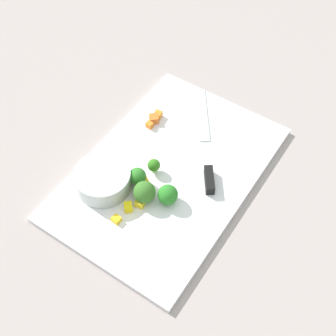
{
  "coord_description": "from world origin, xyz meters",
  "views": [
    {
      "loc": [
        0.46,
        0.3,
        0.77
      ],
      "look_at": [
        0.0,
        0.0,
        0.02
      ],
      "focal_mm": 50.27,
      "sensor_mm": 36.0,
      "label": 1
    }
  ],
  "objects": [
    {
      "name": "pepper_dice_0",
      "position": [
        0.1,
        0.0,
        0.02
      ],
      "size": [
        0.02,
        0.02,
        0.01
      ],
      "primitive_type": "cube",
      "rotation": [
        0.0,
        0.0,
        0.19
      ],
      "color": "yellow",
      "rests_on": "cutting_board"
    },
    {
      "name": "pepper_dice_2",
      "position": [
        0.06,
        -0.02,
        0.02
      ],
      "size": [
        0.03,
        0.03,
        0.02
      ],
      "primitive_type": "cube",
      "rotation": [
        0.0,
        0.0,
        2.61
      ],
      "color": "yellow",
      "rests_on": "cutting_board"
    },
    {
      "name": "broccoli_floret_1",
      "position": [
        0.08,
        -0.0,
        0.04
      ],
      "size": [
        0.04,
        0.04,
        0.05
      ],
      "color": "#94AC5D",
      "rests_on": "cutting_board"
    },
    {
      "name": "pepper_dice_4",
      "position": [
        0.12,
        -0.01,
        0.02
      ],
      "size": [
        0.02,
        0.02,
        0.02
      ],
      "primitive_type": "cube",
      "rotation": [
        0.0,
        0.0,
        2.31
      ],
      "color": "yellow",
      "rests_on": "cutting_board"
    },
    {
      "name": "cutting_board",
      "position": [
        0.0,
        0.0,
        0.01
      ],
      "size": [
        0.47,
        0.32,
        0.01
      ],
      "primitive_type": "cube",
      "color": "white",
      "rests_on": "ground_plane"
    },
    {
      "name": "carrot_dice_1",
      "position": [
        -0.08,
        -0.1,
        0.02
      ],
      "size": [
        0.01,
        0.01,
        0.01
      ],
      "primitive_type": "cube",
      "rotation": [
        0.0,
        0.0,
        3.01
      ],
      "color": "orange",
      "rests_on": "cutting_board"
    },
    {
      "name": "chef_knife",
      "position": [
        -0.07,
        0.05,
        0.02
      ],
      "size": [
        0.24,
        0.18,
        0.02
      ],
      "rotation": [
        0.0,
        0.0,
        3.76
      ],
      "color": "silver",
      "rests_on": "cutting_board"
    },
    {
      "name": "broccoli_floret_2",
      "position": [
        0.02,
        -0.02,
        0.03
      ],
      "size": [
        0.03,
        0.03,
        0.03
      ],
      "color": "#91BD6D",
      "rests_on": "cutting_board"
    },
    {
      "name": "pepper_dice_3",
      "position": [
        0.07,
        -0.02,
        0.02
      ],
      "size": [
        0.01,
        0.01,
        0.01
      ],
      "primitive_type": "cube",
      "rotation": [
        0.0,
        0.0,
        1.42
      ],
      "color": "yellow",
      "rests_on": "cutting_board"
    },
    {
      "name": "prep_bowl",
      "position": [
        0.1,
        -0.08,
        0.03
      ],
      "size": [
        0.11,
        0.11,
        0.04
      ],
      "primitive_type": "cylinder",
      "color": "#B4BCB7",
      "rests_on": "cutting_board"
    },
    {
      "name": "broccoli_floret_3",
      "position": [
        0.06,
        -0.03,
        0.04
      ],
      "size": [
        0.03,
        0.03,
        0.04
      ],
      "color": "#94B254",
      "rests_on": "cutting_board"
    },
    {
      "name": "carrot_dice_2",
      "position": [
        -0.11,
        -0.1,
        0.02
      ],
      "size": [
        0.02,
        0.02,
        0.01
      ],
      "primitive_type": "cube",
      "rotation": [
        0.0,
        0.0,
        1.71
      ],
      "color": "orange",
      "rests_on": "cutting_board"
    },
    {
      "name": "ground_plane",
      "position": [
        0.0,
        0.0,
        0.0
      ],
      "size": [
        4.0,
        4.0,
        0.0
      ],
      "primitive_type": "plane",
      "color": "#9C8F8D"
    },
    {
      "name": "pepper_dice_1",
      "position": [
        0.15,
        -0.02,
        0.02
      ],
      "size": [
        0.02,
        0.02,
        0.01
      ],
      "primitive_type": "cube",
      "rotation": [
        0.0,
        0.0,
        3.03
      ],
      "color": "yellow",
      "rests_on": "cutting_board"
    },
    {
      "name": "broccoli_floret_0",
      "position": [
        0.06,
        0.04,
        0.03
      ],
      "size": [
        0.04,
        0.04,
        0.04
      ],
      "color": "#85AF66",
      "rests_on": "cutting_board"
    },
    {
      "name": "carrot_dice_0",
      "position": [
        -0.09,
        -0.1,
        0.02
      ],
      "size": [
        0.03,
        0.03,
        0.02
      ],
      "primitive_type": "cube",
      "rotation": [
        0.0,
        0.0,
        0.79
      ],
      "color": "orange",
      "rests_on": "cutting_board"
    }
  ]
}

